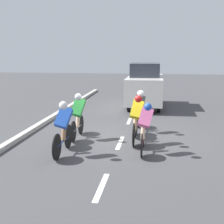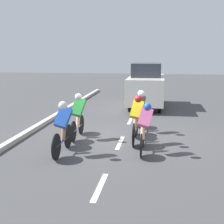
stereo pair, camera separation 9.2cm
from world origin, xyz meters
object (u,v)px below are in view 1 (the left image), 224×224
(cyclist_green, at_px, (78,115))
(support_car, at_px, (145,85))
(cyclist_pink, at_px, (144,126))
(cyclist_blue, at_px, (63,126))
(cyclist_yellow, at_px, (136,118))
(cyclist_black, at_px, (139,110))

(cyclist_green, xyz_separation_m, support_car, (-1.86, -6.16, 0.31))
(cyclist_pink, relative_size, cyclist_blue, 0.95)
(cyclist_pink, distance_m, cyclist_blue, 2.18)
(cyclist_pink, height_order, cyclist_blue, cyclist_blue)
(cyclist_pink, height_order, cyclist_green, cyclist_green)
(cyclist_pink, relative_size, cyclist_yellow, 0.99)
(cyclist_pink, height_order, cyclist_yellow, cyclist_yellow)
(cyclist_black, distance_m, support_car, 5.03)
(cyclist_blue, distance_m, support_car, 7.99)
(cyclist_pink, xyz_separation_m, support_car, (0.29, -7.27, 0.35))
(cyclist_pink, relative_size, support_car, 0.39)
(cyclist_pink, xyz_separation_m, cyclist_blue, (2.12, 0.49, 0.04))
(cyclist_green, height_order, cyclist_yellow, cyclist_yellow)
(cyclist_green, relative_size, cyclist_yellow, 0.97)
(cyclist_pink, bearing_deg, cyclist_yellow, -72.09)
(cyclist_yellow, relative_size, support_car, 0.40)
(support_car, bearing_deg, cyclist_blue, 76.70)
(cyclist_pink, bearing_deg, cyclist_black, -82.67)
(cyclist_green, bearing_deg, cyclist_yellow, 173.40)
(cyclist_black, xyz_separation_m, support_car, (-0.00, -5.02, 0.31))
(cyclist_yellow, bearing_deg, cyclist_pink, 107.91)
(cyclist_black, relative_size, cyclist_yellow, 1.03)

